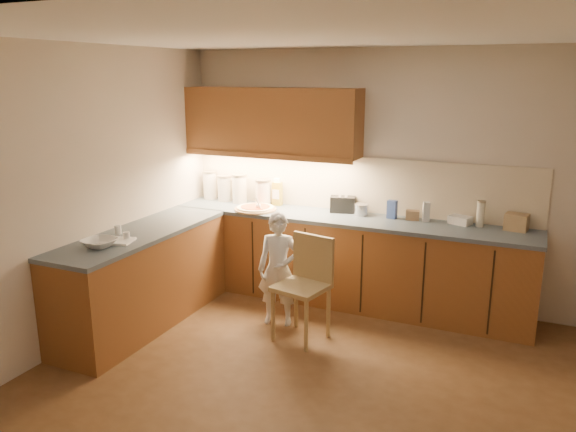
% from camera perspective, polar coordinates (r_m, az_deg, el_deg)
% --- Properties ---
extents(room, '(4.54, 4.50, 2.62)m').
position_cam_1_polar(room, '(3.92, 3.49, 4.47)').
color(room, brown).
rests_on(room, ground).
extents(l_counter, '(3.77, 2.62, 0.92)m').
position_cam_1_polar(l_counter, '(5.69, -0.93, -5.03)').
color(l_counter, brown).
rests_on(l_counter, ground).
extents(backsplash, '(3.75, 0.02, 0.58)m').
position_cam_1_polar(backsplash, '(5.97, 6.83, 3.23)').
color(backsplash, beige).
rests_on(backsplash, l_counter).
extents(upper_cabinets, '(1.95, 0.36, 0.73)m').
position_cam_1_polar(upper_cabinets, '(6.07, -1.70, 9.59)').
color(upper_cabinets, brown).
rests_on(upper_cabinets, ground).
extents(pizza_on_board, '(0.45, 0.45, 0.18)m').
position_cam_1_polar(pizza_on_board, '(6.03, -3.32, 0.79)').
color(pizza_on_board, tan).
rests_on(pizza_on_board, l_counter).
extents(child, '(0.45, 0.35, 1.09)m').
position_cam_1_polar(child, '(5.33, -0.96, -5.43)').
color(child, silver).
rests_on(child, ground).
extents(wooden_chair, '(0.50, 0.50, 0.94)m').
position_cam_1_polar(wooden_chair, '(5.08, 1.83, -6.49)').
color(wooden_chair, tan).
rests_on(wooden_chair, ground).
extents(mixing_bowl, '(0.28, 0.28, 0.07)m').
position_cam_1_polar(mixing_bowl, '(5.00, -18.61, -2.61)').
color(mixing_bowl, white).
rests_on(mixing_bowl, l_counter).
extents(canister_a, '(0.16, 0.16, 0.33)m').
position_cam_1_polar(canister_a, '(6.61, -7.93, 3.16)').
color(canister_a, silver).
rests_on(canister_a, l_counter).
extents(canister_b, '(0.17, 0.17, 0.30)m').
position_cam_1_polar(canister_b, '(6.47, -6.44, 2.84)').
color(canister_b, silver).
rests_on(canister_b, l_counter).
extents(canister_c, '(0.17, 0.17, 0.33)m').
position_cam_1_polar(canister_c, '(6.36, -4.94, 2.81)').
color(canister_c, silver).
rests_on(canister_c, l_counter).
extents(canister_d, '(0.18, 0.18, 0.29)m').
position_cam_1_polar(canister_d, '(6.25, -2.56, 2.44)').
color(canister_d, silver).
rests_on(canister_d, l_counter).
extents(oil_jug, '(0.10, 0.08, 0.30)m').
position_cam_1_polar(oil_jug, '(6.22, -1.11, 2.36)').
color(oil_jug, '#AD9722').
rests_on(oil_jug, l_counter).
extents(toaster, '(0.29, 0.21, 0.17)m').
position_cam_1_polar(toaster, '(5.95, 5.59, 1.19)').
color(toaster, black).
rests_on(toaster, l_counter).
extents(steel_pot, '(0.15, 0.15, 0.12)m').
position_cam_1_polar(steel_pot, '(5.84, 7.45, 0.66)').
color(steel_pot, '#B8B8BD').
rests_on(steel_pot, l_counter).
extents(blue_box, '(0.10, 0.08, 0.19)m').
position_cam_1_polar(blue_box, '(5.75, 10.53, 0.66)').
color(blue_box, '#324C98').
rests_on(blue_box, l_counter).
extents(card_box_a, '(0.15, 0.12, 0.09)m').
position_cam_1_polar(card_box_a, '(5.75, 12.54, 0.09)').
color(card_box_a, '#9A7753').
rests_on(card_box_a, l_counter).
extents(white_bottle, '(0.08, 0.08, 0.20)m').
position_cam_1_polar(white_bottle, '(5.70, 13.86, 0.41)').
color(white_bottle, silver).
rests_on(white_bottle, l_counter).
extents(flat_pack, '(0.24, 0.20, 0.08)m').
position_cam_1_polar(flat_pack, '(5.70, 17.09, -0.40)').
color(flat_pack, silver).
rests_on(flat_pack, l_counter).
extents(tall_jar, '(0.08, 0.08, 0.25)m').
position_cam_1_polar(tall_jar, '(5.65, 18.97, 0.24)').
color(tall_jar, silver).
rests_on(tall_jar, l_counter).
extents(card_box_b, '(0.22, 0.19, 0.16)m').
position_cam_1_polar(card_box_b, '(5.65, 22.20, -0.58)').
color(card_box_b, tan).
rests_on(card_box_b, l_counter).
extents(dough_cloth, '(0.33, 0.29, 0.02)m').
position_cam_1_polar(dough_cloth, '(5.10, -17.05, -2.44)').
color(dough_cloth, white).
rests_on(dough_cloth, l_counter).
extents(spice_jar_a, '(0.07, 0.07, 0.08)m').
position_cam_1_polar(spice_jar_a, '(5.35, -16.89, -1.33)').
color(spice_jar_a, white).
rests_on(spice_jar_a, l_counter).
extents(spice_jar_b, '(0.07, 0.07, 0.08)m').
position_cam_1_polar(spice_jar_b, '(5.11, -16.08, -2.00)').
color(spice_jar_b, white).
rests_on(spice_jar_b, l_counter).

